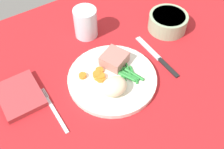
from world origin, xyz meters
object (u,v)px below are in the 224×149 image
at_px(knife, 158,57).
at_px(salad_bowl, 168,21).
at_px(water_glass, 86,24).
at_px(fork, 54,110).
at_px(meat_portion, 114,59).
at_px(napkin, 20,95).
at_px(dinner_plate, 112,78).

distance_m(knife, salad_bowl, 0.15).
height_order(water_glass, salad_bowl, water_glass).
height_order(fork, salad_bowl, salad_bowl).
distance_m(meat_portion, knife, 0.15).
bearing_deg(water_glass, fork, -136.10).
distance_m(fork, knife, 0.36).
relative_size(meat_portion, napkin, 0.51).
bearing_deg(salad_bowl, fork, -169.08).
relative_size(water_glass, napkin, 0.73).
xyz_separation_m(meat_portion, fork, (-0.23, -0.04, -0.03)).
bearing_deg(dinner_plate, fork, -179.23).
distance_m(dinner_plate, salad_bowl, 0.30).
relative_size(meat_portion, salad_bowl, 0.54).
xyz_separation_m(fork, water_glass, (0.23, 0.22, 0.04)).
xyz_separation_m(fork, napkin, (-0.06, 0.09, 0.01)).
height_order(fork, knife, knife).
bearing_deg(knife, dinner_plate, 178.75).
height_order(meat_portion, fork, meat_portion).
distance_m(meat_portion, fork, 0.23).
xyz_separation_m(meat_portion, salad_bowl, (0.25, 0.05, -0.00)).
relative_size(knife, water_glass, 2.01).
height_order(knife, napkin, napkin).
relative_size(dinner_plate, salad_bowl, 2.00).
bearing_deg(water_glass, dinner_plate, -99.29).
height_order(meat_portion, napkin, meat_portion).
height_order(fork, napkin, napkin).
relative_size(fork, napkin, 1.19).
height_order(meat_portion, knife, meat_portion).
relative_size(fork, water_glass, 1.63).
bearing_deg(fork, dinner_plate, 2.68).
xyz_separation_m(fork, knife, (0.36, -0.00, -0.00)).
bearing_deg(napkin, water_glass, 23.67).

